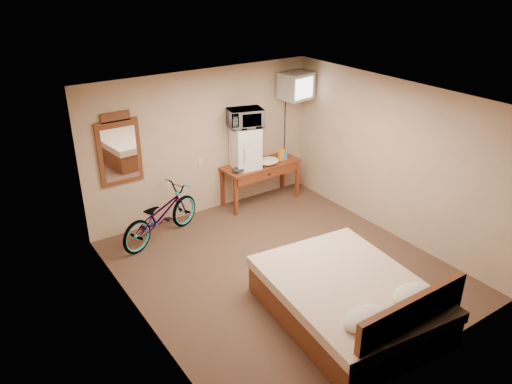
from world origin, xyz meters
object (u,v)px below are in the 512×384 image
Objects in this scene: microwave at (245,118)px; bed at (351,300)px; desk at (262,170)px; bicycle at (160,215)px; blue_cup at (285,156)px; crt_television at (296,86)px; mini_fridge at (245,148)px; wall_mirror at (119,150)px.

microwave is 0.24× the size of bed.
desk is 2.11m from bicycle.
crt_television is at bearing 17.60° from blue_cup.
wall_mirror reaches higher than mini_fridge.
bed is at bearing -101.17° from mini_fridge.
blue_cup is (0.47, -0.06, 0.18)m from desk.
blue_cup is 0.09× the size of bicycle.
bed is (1.47, -3.64, -1.15)m from wall_mirror.
bicycle is 3.35m from bed.
bed reaches higher than blue_cup.
microwave is (-0.33, 0.03, 1.01)m from desk.
bed is at bearing -85.71° from microwave.
blue_cup is 3.66m from bed.
microwave reaches higher than bed.
blue_cup reaches higher than desk.
wall_mirror reaches higher than desk.
microwave reaches higher than blue_cup.
desk is 3.53m from bed.
bicycle reaches higher than desk.
bed is (-1.47, -3.30, -0.53)m from blue_cup.
wall_mirror reaches higher than bicycle.
wall_mirror is (-2.47, 0.27, 0.80)m from desk.
crt_television reaches higher than wall_mirror.
desk is at bearing -105.77° from bicycle.
bicycle is (-2.83, -0.22, -1.64)m from crt_television.
mini_fridge reaches higher than desk.
desk is 1.60m from crt_television.
mini_fridge is 0.31× the size of bed.
wall_mirror is at bearing 175.50° from crt_television.
wall_mirror is 1.19m from bicycle.
microwave is at bearing -103.69° from bicycle.
wall_mirror is (-2.94, 0.34, 0.62)m from blue_cup.
mini_fridge is (-0.33, 0.03, 0.48)m from desk.
mini_fridge is 1.91m from bicycle.
crt_television is at bearing -106.71° from bicycle.
mini_fridge is 0.53m from microwave.
mini_fridge is 0.46× the size of bicycle.
crt_television is 0.56× the size of wall_mirror.
mini_fridge reaches higher than bed.
desk is at bearing -6.36° from wall_mirror.
bicycle is 0.67× the size of bed.
microwave reaches higher than mini_fridge.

